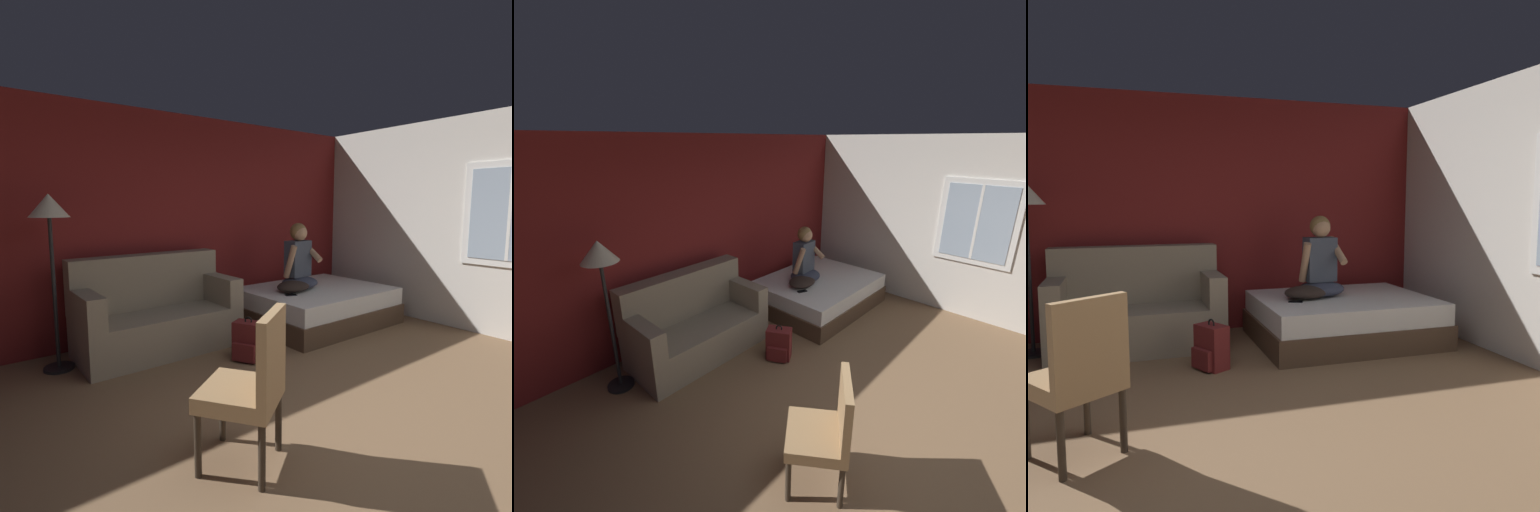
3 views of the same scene
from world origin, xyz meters
The scene contains 10 objects.
ground_plane centered at (0.00, 0.00, 0.00)m, with size 40.00×40.00×0.00m, color brown.
wall_back_accent centered at (0.00, 3.17, 1.35)m, with size 10.99×0.16×2.70m, color maroon.
bed centered at (1.73, 2.22, 0.24)m, with size 1.89×1.47×0.48m.
couch centered at (-0.41, 2.60, 0.39)m, with size 1.71×0.84×1.04m.
side_chair centered at (-0.78, 0.36, 0.53)m, with size 0.64×0.64×0.98m.
person_seated centered at (1.52, 2.36, 0.84)m, with size 0.55×0.48×0.88m.
backpack centered at (0.20, 1.72, 0.19)m, with size 0.33×0.35×0.46m.
throw_pillow centered at (1.31, 2.23, 0.55)m, with size 0.48×0.36×0.14m, color #2D231E.
cell_phone centered at (1.14, 2.10, 0.48)m, with size 0.07×0.14×0.01m, color black.
floor_lamp centered at (-1.40, 2.65, 1.43)m, with size 0.36×0.36×1.70m.
Camera 1 is at (-2.14, -1.48, 1.60)m, focal length 28.00 mm.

